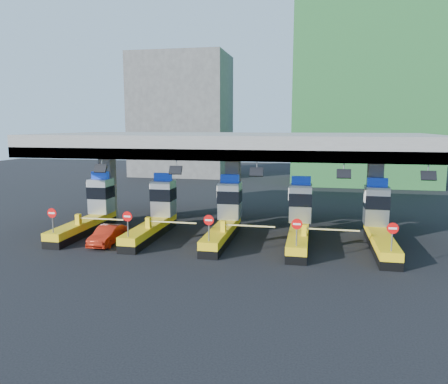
# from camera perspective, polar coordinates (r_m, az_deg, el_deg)

# --- Properties ---
(ground) EXTENTS (120.00, 120.00, 0.00)m
(ground) POSITION_cam_1_polar(r_m,az_deg,el_deg) (30.00, 0.11, -6.01)
(ground) COLOR black
(ground) RESTS_ON ground
(toll_canopy) EXTENTS (28.00, 12.09, 7.00)m
(toll_canopy) POSITION_cam_1_polar(r_m,az_deg,el_deg) (31.86, 1.15, 6.04)
(toll_canopy) COLOR slate
(toll_canopy) RESTS_ON ground
(toll_lane_far_left) EXTENTS (4.43, 8.00, 4.16)m
(toll_lane_far_left) POSITION_cam_1_polar(r_m,az_deg,el_deg) (33.35, -16.89, -2.42)
(toll_lane_far_left) COLOR black
(toll_lane_far_left) RESTS_ON ground
(toll_lane_left) EXTENTS (4.43, 8.00, 4.16)m
(toll_lane_left) POSITION_cam_1_polar(r_m,az_deg,el_deg) (31.30, -8.80, -2.86)
(toll_lane_left) COLOR black
(toll_lane_left) RESTS_ON ground
(toll_lane_center) EXTENTS (4.43, 8.00, 4.16)m
(toll_lane_center) POSITION_cam_1_polar(r_m,az_deg,el_deg) (29.94, 0.22, -3.29)
(toll_lane_center) COLOR black
(toll_lane_center) RESTS_ON ground
(toll_lane_right) EXTENTS (4.43, 8.00, 4.16)m
(toll_lane_right) POSITION_cam_1_polar(r_m,az_deg,el_deg) (29.39, 9.84, -3.65)
(toll_lane_right) COLOR black
(toll_lane_right) RESTS_ON ground
(toll_lane_far_right) EXTENTS (4.43, 8.00, 4.16)m
(toll_lane_far_right) POSITION_cam_1_polar(r_m,az_deg,el_deg) (29.68, 19.55, -3.91)
(toll_lane_far_right) COLOR black
(toll_lane_far_right) RESTS_ON ground
(bg_building_scaffold) EXTENTS (18.00, 12.00, 28.00)m
(bg_building_scaffold) POSITION_cam_1_polar(r_m,az_deg,el_deg) (61.07, 17.97, 14.35)
(bg_building_scaffold) COLOR #1E5926
(bg_building_scaffold) RESTS_ON ground
(bg_building_concrete) EXTENTS (14.00, 10.00, 18.00)m
(bg_building_concrete) POSITION_cam_1_polar(r_m,az_deg,el_deg) (67.41, -5.54, 9.90)
(bg_building_concrete) COLOR #4C4C49
(bg_building_concrete) RESTS_ON ground
(red_car) EXTENTS (1.32, 3.63, 1.19)m
(red_car) POSITION_cam_1_polar(r_m,az_deg,el_deg) (29.34, -14.95, -5.45)
(red_car) COLOR maroon
(red_car) RESTS_ON ground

